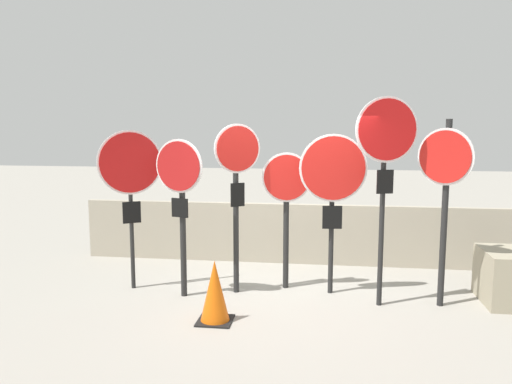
{
  "coord_description": "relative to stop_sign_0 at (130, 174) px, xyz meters",
  "views": [
    {
      "loc": [
        0.59,
        -6.9,
        2.4
      ],
      "look_at": [
        -0.36,
        0.0,
        1.45
      ],
      "focal_mm": 35.0,
      "sensor_mm": 36.0,
      "label": 1
    }
  ],
  "objects": [
    {
      "name": "stop_sign_5",
      "position": [
        3.51,
        -0.23,
        0.33
      ],
      "size": [
        0.8,
        0.3,
        2.75
      ],
      "rotation": [
        0.0,
        0.0,
        0.33
      ],
      "color": "black",
      "rests_on": "ground"
    },
    {
      "name": "stop_sign_4",
      "position": [
        2.85,
        0.17,
        -0.08
      ],
      "size": [
        0.93,
        0.18,
        2.27
      ],
      "rotation": [
        0.0,
        0.0,
        0.12
      ],
      "color": "black",
      "rests_on": "ground"
    },
    {
      "name": "stop_sign_2",
      "position": [
        1.53,
        0.04,
        -0.01
      ],
      "size": [
        0.58,
        0.39,
        2.4
      ],
      "rotation": [
        0.0,
        0.0,
        0.58
      ],
      "color": "black",
      "rests_on": "ground"
    },
    {
      "name": "stop_sign_6",
      "position": [
        4.27,
        -0.13,
        -0.02
      ],
      "size": [
        0.61,
        0.44,
        2.46
      ],
      "rotation": [
        0.0,
        0.0,
        -0.61
      ],
      "color": "black",
      "rests_on": "ground"
    },
    {
      "name": "ground_plane",
      "position": [
        2.15,
        0.15,
        -1.7
      ],
      "size": [
        40.0,
        40.0,
        0.0
      ],
      "primitive_type": "plane",
      "color": "gray"
    },
    {
      "name": "stop_sign_0",
      "position": [
        0.0,
        0.0,
        0.0
      ],
      "size": [
        0.79,
        0.5,
        2.32
      ],
      "rotation": [
        0.0,
        0.0,
        0.55
      ],
      "color": "black",
      "rests_on": "ground"
    },
    {
      "name": "stop_sign_1",
      "position": [
        0.79,
        -0.23,
        -0.18
      ],
      "size": [
        0.71,
        0.25,
        2.2
      ],
      "rotation": [
        0.0,
        0.0,
        -0.3
      ],
      "color": "black",
      "rests_on": "ground"
    },
    {
      "name": "traffic_cone_0",
      "position": [
        1.44,
        -1.03,
        -1.32
      ],
      "size": [
        0.43,
        0.43,
        0.77
      ],
      "color": "black",
      "rests_on": "ground"
    },
    {
      "name": "stop_sign_3",
      "position": [
        2.2,
        0.32,
        -0.31
      ],
      "size": [
        0.71,
        0.17,
        2.0
      ],
      "rotation": [
        0.0,
        0.0,
        0.1
      ],
      "color": "black",
      "rests_on": "ground"
    },
    {
      "name": "fence_back",
      "position": [
        2.15,
        1.7,
        -1.18
      ],
      "size": [
        7.26,
        0.12,
        1.04
      ],
      "color": "#A89E89",
      "rests_on": "ground"
    }
  ]
}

